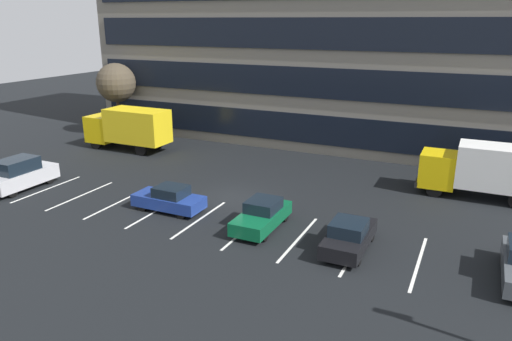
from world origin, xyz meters
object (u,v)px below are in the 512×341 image
Objects in this scene: box_truck_yellow_all at (128,127)px; bare_tree at (116,83)px; suv_silver at (20,174)px; sedan_black at (349,236)px; box_truck_yellow at (485,169)px; sedan_forest at (262,215)px; sedan_navy at (169,199)px.

box_truck_yellow_all is 6.41m from bare_tree.
suv_silver reaches higher than sedan_black.
suv_silver is (0.03, -10.45, -0.95)m from box_truck_yellow_all.
sedan_forest is (-10.02, -9.46, -1.13)m from box_truck_yellow.
box_truck_yellow is 11.40m from sedan_black.
box_truck_yellow is at bearing 0.13° from box_truck_yellow_all.
bare_tree is (-25.08, 13.77, 4.06)m from sedan_black.
bare_tree reaches higher than box_truck_yellow_all.
box_truck_yellow reaches higher than sedan_forest.
sedan_black is 0.63× the size of bare_tree.
sedan_forest is at bearing -32.92° from bare_tree.
suv_silver is 1.10× the size of sedan_navy.
sedan_navy is at bearing 177.42° from sedan_black.
sedan_black is 1.03× the size of sedan_navy.
suv_silver is (-16.16, -1.05, 0.26)m from sedan_forest.
bare_tree is at bearing 151.24° from sedan_black.
box_truck_yellow_all reaches higher than sedan_navy.
sedan_black is (4.63, -0.52, 0.00)m from sedan_forest.
box_truck_yellow_all is 18.75m from sedan_forest.
box_truck_yellow is 1.71× the size of sedan_black.
sedan_forest is at bearing 3.73° from suv_silver.
box_truck_yellow_all is 1.83× the size of sedan_navy.
box_truck_yellow is at bearing 31.32° from sedan_navy.
bare_tree is at bearing 172.93° from box_truck_yellow.
sedan_forest is at bearing 0.63° from sedan_navy.
sedan_forest is at bearing -136.65° from box_truck_yellow.
box_truck_yellow_all is 1.67× the size of suv_silver.
box_truck_yellow_all is 1.78× the size of sedan_black.
bare_tree is (-30.47, 3.78, 2.93)m from box_truck_yellow.
bare_tree reaches higher than box_truck_yellow.
bare_tree is at bearing 106.73° from suv_silver.
suv_silver reaches higher than sedan_forest.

